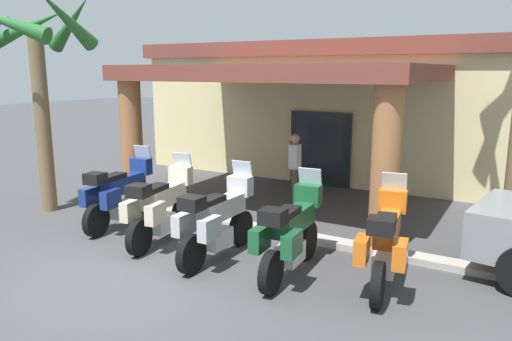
# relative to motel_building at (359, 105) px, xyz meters

# --- Properties ---
(ground_plane) EXTENTS (80.00, 80.00, 0.00)m
(ground_plane) POSITION_rel_motel_building_xyz_m (0.06, -10.51, -2.09)
(ground_plane) COLOR #424244
(motel_building) EXTENTS (12.94, 12.11, 4.08)m
(motel_building) POSITION_rel_motel_building_xyz_m (0.00, 0.00, 0.00)
(motel_building) COLOR beige
(motel_building) RESTS_ON ground_plane
(motorcycle_blue) EXTENTS (0.80, 2.21, 1.61)m
(motorcycle_blue) POSITION_rel_motel_building_xyz_m (-2.02, -8.96, -1.39)
(motorcycle_blue) COLOR black
(motorcycle_blue) RESTS_ON ground_plane
(motorcycle_cream) EXTENTS (0.86, 2.20, 1.61)m
(motorcycle_cream) POSITION_rel_motel_building_xyz_m (-0.61, -9.27, -1.39)
(motorcycle_cream) COLOR black
(motorcycle_cream) RESTS_ON ground_plane
(motorcycle_silver) EXTENTS (0.71, 2.21, 1.61)m
(motorcycle_silver) POSITION_rel_motel_building_xyz_m (0.80, -9.42, -1.39)
(motorcycle_silver) COLOR black
(motorcycle_silver) RESTS_ON ground_plane
(motorcycle_green) EXTENTS (0.74, 2.21, 1.61)m
(motorcycle_green) POSITION_rel_motel_building_xyz_m (2.21, -9.39, -1.39)
(motorcycle_green) COLOR black
(motorcycle_green) RESTS_ON ground_plane
(motorcycle_orange) EXTENTS (0.85, 2.20, 1.61)m
(motorcycle_orange) POSITION_rel_motel_building_xyz_m (3.62, -9.02, -1.39)
(motorcycle_orange) COLOR black
(motorcycle_orange) RESTS_ON ground_plane
(pedestrian) EXTENTS (0.33, 0.46, 1.72)m
(pedestrian) POSITION_rel_motel_building_xyz_m (0.26, -5.34, -1.09)
(pedestrian) COLOR brown
(pedestrian) RESTS_ON ground_plane
(palm_tree_roadside) EXTENTS (2.64, 2.65, 4.98)m
(palm_tree_roadside) POSITION_rel_motel_building_xyz_m (-4.38, -8.95, 1.53)
(palm_tree_roadside) COLOR brown
(palm_tree_roadside) RESTS_ON ground_plane
(curb_strip) EXTENTS (9.06, 0.36, 0.12)m
(curb_strip) POSITION_rel_motel_building_xyz_m (0.80, -7.77, -2.03)
(curb_strip) COLOR #ADA89E
(curb_strip) RESTS_ON ground_plane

